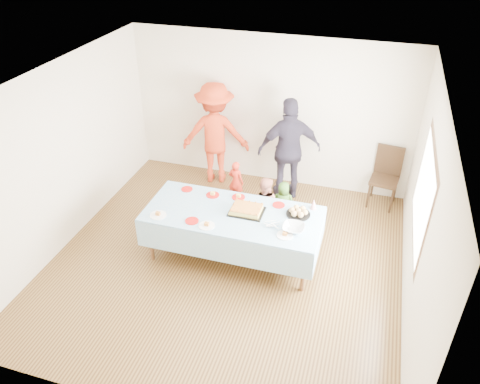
# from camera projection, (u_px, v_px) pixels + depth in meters

# --- Properties ---
(ground) EXTENTS (5.00, 5.00, 0.00)m
(ground) POSITION_uv_depth(u_px,v_px,m) (227.00, 261.00, 6.93)
(ground) COLOR #422812
(ground) RESTS_ON ground
(room_walls) EXTENTS (5.04, 5.04, 2.72)m
(room_walls) POSITION_uv_depth(u_px,v_px,m) (229.00, 155.00, 5.97)
(room_walls) COLOR beige
(room_walls) RESTS_ON ground
(party_table) EXTENTS (2.50, 1.10, 0.78)m
(party_table) POSITION_uv_depth(u_px,v_px,m) (233.00, 216.00, 6.64)
(party_table) COLOR #54341C
(party_table) RESTS_ON ground
(birthday_cake) EXTENTS (0.48, 0.37, 0.09)m
(birthday_cake) POSITION_uv_depth(u_px,v_px,m) (247.00, 210.00, 6.61)
(birthday_cake) COLOR black
(birthday_cake) RESTS_ON party_table
(rolls_tray) EXTENTS (0.34, 0.34, 0.10)m
(rolls_tray) POSITION_uv_depth(u_px,v_px,m) (298.00, 212.00, 6.55)
(rolls_tray) COLOR black
(rolls_tray) RESTS_ON party_table
(punch_bowl) EXTENTS (0.30, 0.30, 0.07)m
(punch_bowl) POSITION_uv_depth(u_px,v_px,m) (294.00, 228.00, 6.25)
(punch_bowl) COLOR silver
(punch_bowl) RESTS_ON party_table
(party_hat) EXTENTS (0.09, 0.09, 0.16)m
(party_hat) POSITION_uv_depth(u_px,v_px,m) (314.00, 204.00, 6.66)
(party_hat) COLOR silver
(party_hat) RESTS_ON party_table
(fork_pile) EXTENTS (0.24, 0.18, 0.07)m
(fork_pile) POSITION_uv_depth(u_px,v_px,m) (273.00, 225.00, 6.32)
(fork_pile) COLOR white
(fork_pile) RESTS_ON party_table
(plate_red_far_a) EXTENTS (0.18, 0.18, 0.01)m
(plate_red_far_a) POSITION_uv_depth(u_px,v_px,m) (187.00, 189.00, 7.13)
(plate_red_far_a) COLOR red
(plate_red_far_a) RESTS_ON party_table
(plate_red_far_b) EXTENTS (0.20, 0.20, 0.01)m
(plate_red_far_b) POSITION_uv_depth(u_px,v_px,m) (213.00, 195.00, 6.99)
(plate_red_far_b) COLOR red
(plate_red_far_b) RESTS_ON party_table
(plate_red_far_c) EXTENTS (0.20, 0.20, 0.01)m
(plate_red_far_c) POSITION_uv_depth(u_px,v_px,m) (238.00, 197.00, 6.94)
(plate_red_far_c) COLOR red
(plate_red_far_c) RESTS_ON party_table
(plate_red_far_d) EXTENTS (0.18, 0.18, 0.01)m
(plate_red_far_d) POSITION_uv_depth(u_px,v_px,m) (279.00, 205.00, 6.77)
(plate_red_far_d) COLOR red
(plate_red_far_d) RESTS_ON party_table
(plate_red_near) EXTENTS (0.19, 0.19, 0.01)m
(plate_red_near) POSITION_uv_depth(u_px,v_px,m) (192.00, 221.00, 6.44)
(plate_red_near) COLOR red
(plate_red_near) RESTS_ON party_table
(plate_white_left) EXTENTS (0.23, 0.23, 0.01)m
(plate_white_left) POSITION_uv_depth(u_px,v_px,m) (158.00, 215.00, 6.55)
(plate_white_left) COLOR white
(plate_white_left) RESTS_ON party_table
(plate_white_mid) EXTENTS (0.22, 0.22, 0.01)m
(plate_white_mid) POSITION_uv_depth(u_px,v_px,m) (207.00, 226.00, 6.35)
(plate_white_mid) COLOR white
(plate_white_mid) RESTS_ON party_table
(plate_white_right) EXTENTS (0.22, 0.22, 0.01)m
(plate_white_right) POSITION_uv_depth(u_px,v_px,m) (285.00, 235.00, 6.17)
(plate_white_right) COLOR white
(plate_white_right) RESTS_ON party_table
(dining_chair) EXTENTS (0.51, 0.51, 1.04)m
(dining_chair) POSITION_uv_depth(u_px,v_px,m) (386.00, 173.00, 7.94)
(dining_chair) COLOR black
(dining_chair) RESTS_ON ground
(toddler_left) EXTENTS (0.32, 0.24, 0.78)m
(toddler_left) POSITION_uv_depth(u_px,v_px,m) (236.00, 182.00, 8.07)
(toddler_left) COLOR red
(toddler_left) RESTS_ON ground
(toddler_mid) EXTENTS (0.39, 0.27, 0.75)m
(toddler_mid) POSITION_uv_depth(u_px,v_px,m) (283.00, 203.00, 7.55)
(toddler_mid) COLOR #3A6822
(toddler_mid) RESTS_ON ground
(toddler_right) EXTENTS (0.51, 0.42, 0.96)m
(toddler_right) POSITION_uv_depth(u_px,v_px,m) (264.00, 205.00, 7.32)
(toddler_right) COLOR #D17B61
(toddler_right) RESTS_ON ground
(adult_left) EXTENTS (1.34, 0.95, 1.89)m
(adult_left) POSITION_uv_depth(u_px,v_px,m) (215.00, 133.00, 8.42)
(adult_left) COLOR red
(adult_left) RESTS_ON ground
(adult_right) EXTENTS (1.17, 0.83, 1.84)m
(adult_right) POSITION_uv_depth(u_px,v_px,m) (289.00, 150.00, 7.94)
(adult_right) COLOR #2E2837
(adult_right) RESTS_ON ground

